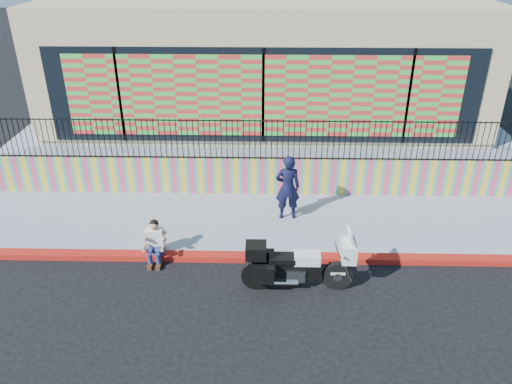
{
  "coord_description": "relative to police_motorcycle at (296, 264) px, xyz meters",
  "views": [
    {
      "loc": [
        0.11,
        -9.99,
        7.1
      ],
      "look_at": [
        -0.14,
        1.2,
        1.24
      ],
      "focal_mm": 35.0,
      "sensor_mm": 36.0,
      "label": 1
    }
  ],
  "objects": [
    {
      "name": "police_officer",
      "position": [
        -0.1,
        2.85,
        0.43
      ],
      "size": [
        0.7,
        0.49,
        1.83
      ],
      "primitive_type": "imported",
      "rotation": [
        0.0,
        0.0,
        3.22
      ],
      "color": "black",
      "rests_on": "sidewalk"
    },
    {
      "name": "ground",
      "position": [
        -0.79,
        1.04,
        -0.63
      ],
      "size": [
        90.0,
        90.0,
        0.0
      ],
      "primitive_type": "plane",
      "color": "black",
      "rests_on": "ground"
    },
    {
      "name": "mural_wall",
      "position": [
        -0.79,
        4.29,
        0.07
      ],
      "size": [
        16.0,
        0.2,
        1.1
      ],
      "primitive_type": "cube",
      "color": "#E83D69",
      "rests_on": "sidewalk"
    },
    {
      "name": "storefront_building",
      "position": [
        -0.79,
        9.17,
        2.61
      ],
      "size": [
        14.0,
        8.06,
        4.0
      ],
      "color": "tan",
      "rests_on": "elevated_platform"
    },
    {
      "name": "police_motorcycle",
      "position": [
        0.0,
        0.0,
        0.0
      ],
      "size": [
        2.43,
        0.8,
        1.51
      ],
      "color": "black",
      "rests_on": "ground"
    },
    {
      "name": "seated_man",
      "position": [
        -3.32,
        0.91,
        -0.18
      ],
      "size": [
        0.54,
        0.71,
        1.06
      ],
      "color": "navy",
      "rests_on": "ground"
    },
    {
      "name": "elevated_platform",
      "position": [
        -0.79,
        9.39,
        -0.01
      ],
      "size": [
        16.0,
        10.0,
        1.25
      ],
      "primitive_type": "cube",
      "color": "gray",
      "rests_on": "ground"
    },
    {
      "name": "red_curb",
      "position": [
        -0.79,
        1.04,
        -0.56
      ],
      "size": [
        16.0,
        0.3,
        0.15
      ],
      "primitive_type": "cube",
      "color": "#A2250B",
      "rests_on": "ground"
    },
    {
      "name": "metal_fence",
      "position": [
        -0.79,
        4.29,
        1.22
      ],
      "size": [
        15.8,
        0.04,
        1.2
      ],
      "primitive_type": null,
      "color": "black",
      "rests_on": "mural_wall"
    },
    {
      "name": "sidewalk",
      "position": [
        -0.79,
        2.69,
        -0.56
      ],
      "size": [
        16.0,
        3.0,
        0.15
      ],
      "primitive_type": "cube",
      "color": "gray",
      "rests_on": "ground"
    }
  ]
}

